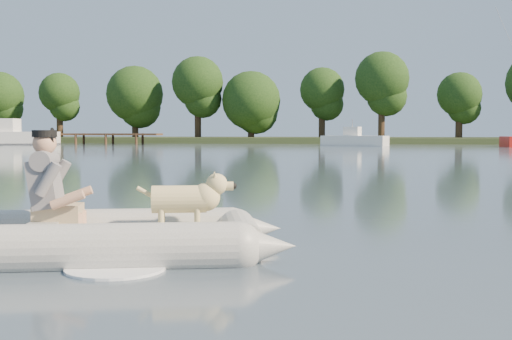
% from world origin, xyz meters
% --- Properties ---
extents(water, '(160.00, 160.00, 0.00)m').
position_xyz_m(water, '(0.00, 0.00, 0.00)').
color(water, '#505E6C').
rests_on(water, ground).
extents(shore_bank, '(160.00, 12.00, 0.70)m').
position_xyz_m(shore_bank, '(0.00, 62.00, 0.25)').
color(shore_bank, '#47512D').
rests_on(shore_bank, water).
extents(dock, '(18.00, 2.00, 1.04)m').
position_xyz_m(dock, '(-26.00, 52.00, 0.52)').
color(dock, '#4C331E').
rests_on(dock, water).
extents(treeline, '(89.95, 7.35, 9.27)m').
position_xyz_m(treeline, '(7.51, 61.06, 5.31)').
color(treeline, '#332316').
rests_on(treeline, shore_bank).
extents(dinghy, '(5.45, 4.59, 1.36)m').
position_xyz_m(dinghy, '(-0.66, 0.15, 0.58)').
color(dinghy, '#989793').
rests_on(dinghy, water).
extents(man, '(0.85, 0.77, 1.06)m').
position_xyz_m(man, '(-1.34, 0.03, 0.76)').
color(man, slate).
rests_on(man, dinghy).
extents(dog, '(0.97, 0.55, 0.61)m').
position_xyz_m(dog, '(-0.06, 0.36, 0.51)').
color(dog, '#D2BB79').
rests_on(dog, dinghy).
extents(cabin_cruiser, '(9.65, 5.09, 2.84)m').
position_xyz_m(cabin_cruiser, '(-30.44, 48.64, 1.20)').
color(cabin_cruiser, white).
rests_on(cabin_cruiser, water).
extents(motorboat, '(6.01, 3.76, 2.38)m').
position_xyz_m(motorboat, '(1.17, 48.83, 1.08)').
color(motorboat, white).
rests_on(motorboat, water).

